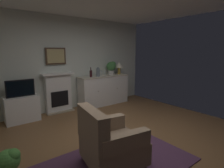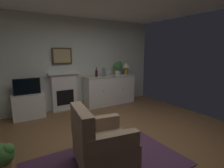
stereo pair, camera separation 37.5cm
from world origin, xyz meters
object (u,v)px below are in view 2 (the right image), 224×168
object	(u,v)px
fireplace_unit	(64,91)
wine_glass_left	(107,72)
wine_bottle	(96,73)
vase_decorative	(104,72)
potted_plant_fern	(4,155)
framed_picture	(62,56)
wine_glass_center	(111,72)
tv_cabinet	(29,106)
sideboard_cabinet	(110,90)
tv_set	(27,86)
armchair	(100,142)
potted_plant_small	(118,67)
table_lamp	(126,66)

from	to	relation	value
fireplace_unit	wine_glass_left	bearing A→B (deg)	-7.37
wine_bottle	wine_glass_left	size ratio (longest dim) A/B	1.76
vase_decorative	potted_plant_fern	xyz separation A→B (m)	(-2.71, -2.03, -0.81)
framed_picture	wine_glass_center	bearing A→B (deg)	-9.75
potted_plant_fern	fireplace_unit	bearing A→B (deg)	55.70
potted_plant_fern	wine_glass_left	bearing A→B (deg)	35.93
wine_glass_center	potted_plant_fern	size ratio (longest dim) A/B	0.38
wine_bottle	wine_glass_left	world-z (taller)	wine_bottle
framed_picture	tv_cabinet	distance (m)	1.59
sideboard_cabinet	vase_decorative	distance (m)	0.65
wine_glass_center	tv_set	size ratio (longest dim) A/B	0.27
sideboard_cabinet	armchair	distance (m)	3.19
tv_set	framed_picture	bearing A→B (deg)	13.31
tv_set	potted_plant_small	world-z (taller)	potted_plant_small
wine_glass_left	tv_cabinet	xyz separation A→B (m)	(-2.31, 0.01, -0.74)
table_lamp	potted_plant_small	xyz separation A→B (m)	(-0.29, 0.05, -0.02)
fireplace_unit	armchair	distance (m)	2.87
fireplace_unit	potted_plant_fern	size ratio (longest dim) A/B	2.56
potted_plant_small	armchair	world-z (taller)	potted_plant_small
potted_plant_fern	table_lamp	bearing A→B (deg)	30.16
wine_bottle	sideboard_cabinet	bearing A→B (deg)	4.61
sideboard_cabinet	framed_picture	bearing A→B (deg)	171.09
fireplace_unit	tv_set	bearing A→B (deg)	-169.23
tv_cabinet	tv_set	size ratio (longest dim) A/B	1.21
framed_picture	wine_bottle	world-z (taller)	framed_picture
framed_picture	tv_set	world-z (taller)	framed_picture
wine_glass_center	potted_plant_small	distance (m)	0.34
sideboard_cabinet	tv_cabinet	size ratio (longest dim) A/B	2.22
wine_bottle	vase_decorative	size ratio (longest dim) A/B	1.03
table_lamp	potted_plant_fern	size ratio (longest dim) A/B	0.93
sideboard_cabinet	potted_plant_fern	world-z (taller)	sideboard_cabinet
vase_decorative	armchair	size ratio (longest dim) A/B	0.31
vase_decorative	potted_plant_small	bearing A→B (deg)	9.29
wine_glass_center	tv_cabinet	bearing A→B (deg)	179.03
vase_decorative	tv_set	world-z (taller)	vase_decorative
fireplace_unit	tv_cabinet	size ratio (longest dim) A/B	1.47
wine_glass_center	armchair	bearing A→B (deg)	-124.05
wine_glass_center	sideboard_cabinet	bearing A→B (deg)	137.19
potted_plant_small	table_lamp	bearing A→B (deg)	-9.02
table_lamp	tv_cabinet	xyz separation A→B (m)	(-3.02, 0.02, -0.90)
wine_glass_left	armchair	world-z (taller)	wine_glass_left
fireplace_unit	potted_plant_small	xyz separation A→B (m)	(1.76, -0.13, 0.64)
framed_picture	armchair	bearing A→B (deg)	-96.66
wine_glass_center	framed_picture	bearing A→B (deg)	170.25
wine_bottle	tv_cabinet	distance (m)	2.04
framed_picture	wine_glass_left	bearing A→B (deg)	-9.26
framed_picture	wine_bottle	size ratio (longest dim) A/B	1.90
fireplace_unit	armchair	world-z (taller)	fireplace_unit
sideboard_cabinet	fireplace_unit	bearing A→B (deg)	172.88
vase_decorative	potted_plant_fern	distance (m)	3.49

